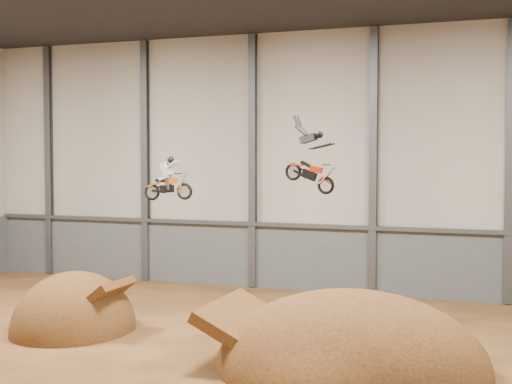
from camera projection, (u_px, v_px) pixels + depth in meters
floor at (196, 369)px, 24.52m from camera, size 40.00×40.00×0.00m
back_wall at (312, 162)px, 38.25m from camera, size 40.00×0.10×14.00m
lower_band_back at (311, 259)px, 38.43m from camera, size 39.80×0.18×3.50m
steel_rail at (311, 226)px, 38.19m from camera, size 39.80×0.35×0.20m
steel_column_0 at (49, 161)px, 43.70m from camera, size 0.40×0.36×13.90m
steel_column_1 at (145, 161)px, 41.44m from camera, size 0.40×0.36×13.90m
steel_column_2 at (253, 161)px, 39.19m from camera, size 0.40×0.36×13.90m
steel_column_3 at (373, 162)px, 36.93m from camera, size 0.40×0.36×13.90m
steel_column_4 at (510, 162)px, 34.68m from camera, size 0.40×0.36×13.90m
takeoff_ramp at (74, 330)px, 29.85m from camera, size 4.96×5.72×4.96m
landing_ramp at (351, 370)px, 24.34m from camera, size 9.44×8.35×5.44m
fmx_rider_a at (168, 176)px, 30.44m from camera, size 2.31×0.86×2.11m
fmx_rider_b at (307, 155)px, 26.15m from camera, size 3.45×1.36×3.13m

